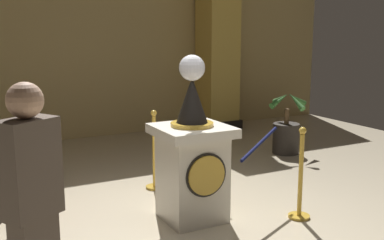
{
  "coord_description": "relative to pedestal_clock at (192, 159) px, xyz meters",
  "views": [
    {
      "loc": [
        -2.25,
        -4.06,
        2.03
      ],
      "look_at": [
        0.02,
        0.26,
        1.11
      ],
      "focal_mm": 43.62,
      "sensor_mm": 36.0,
      "label": 1
    }
  ],
  "objects": [
    {
      "name": "ground_plane",
      "position": [
        -0.02,
        -0.25,
        -0.69
      ],
      "size": [
        11.5,
        11.5,
        0.0
      ],
      "primitive_type": "plane",
      "color": "beige"
    },
    {
      "name": "back_wall",
      "position": [
        -0.02,
        4.64,
        1.23
      ],
      "size": [
        11.5,
        0.16,
        3.83
      ],
      "primitive_type": "cube",
      "color": "tan",
      "rests_on": "ground_plane"
    },
    {
      "name": "pedestal_clock",
      "position": [
        0.0,
        0.0,
        0.0
      ],
      "size": [
        0.77,
        0.77,
        1.8
      ],
      "color": "silver",
      "rests_on": "ground_plane"
    },
    {
      "name": "stanchion_near",
      "position": [
        1.07,
        -0.52,
        -0.33
      ],
      "size": [
        0.24,
        0.24,
        1.03
      ],
      "color": "gold",
      "rests_on": "ground_plane"
    },
    {
      "name": "stanchion_far",
      "position": [
        0.04,
        1.14,
        -0.32
      ],
      "size": [
        0.24,
        0.24,
        1.05
      ],
      "color": "gold",
      "rests_on": "ground_plane"
    },
    {
      "name": "velvet_rope",
      "position": [
        0.55,
        0.31,
        0.1
      ],
      "size": [
        1.37,
        1.38,
        0.22
      ],
      "color": "#141947"
    },
    {
      "name": "column_right",
      "position": [
        2.78,
        4.15,
        1.14
      ],
      "size": [
        0.83,
        0.83,
        3.68
      ],
      "color": "black",
      "rests_on": "ground_plane"
    },
    {
      "name": "potted_palm_right",
      "position": [
        2.73,
        1.78,
        -0.34
      ],
      "size": [
        0.8,
        0.78,
        1.08
      ],
      "color": "#2D2823",
      "rests_on": "ground_plane"
    },
    {
      "name": "bystander_guest",
      "position": [
        -1.85,
        -1.29,
        0.24
      ],
      "size": [
        0.42,
        0.37,
        1.73
      ],
      "color": "brown",
      "rests_on": "ground_plane"
    },
    {
      "name": "cafe_chair_red",
      "position": [
        -1.5,
        0.88,
        -0.11
      ],
      "size": [
        0.48,
        0.48,
        0.96
      ],
      "color": "black",
      "rests_on": "ground_plane"
    }
  ]
}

